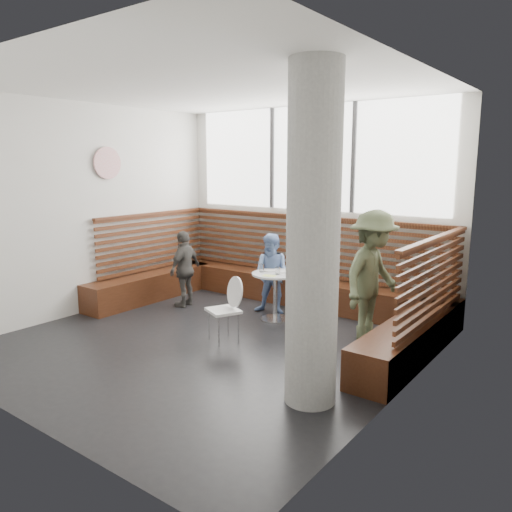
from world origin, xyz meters
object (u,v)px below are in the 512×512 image
Objects in this scene: cafe_table at (275,286)px; adult_man at (373,276)px; child_left at (185,269)px; child_back at (273,274)px; concrete_column at (313,239)px; cafe_chair at (227,304)px.

adult_man is (1.49, 0.06, 0.35)m from cafe_table.
adult_man reaches higher than child_left.
concrete_column is at bearing -65.51° from child_back.
adult_man is at bearing 2.12° from cafe_table.
adult_man is 1.38× the size of child_back.
child_back is at bearing 88.34° from adult_man.
adult_man is at bearing 87.15° from child_left.
concrete_column is at bearing -47.93° from cafe_table.
cafe_chair is at bearing -91.03° from cafe_table.
adult_man reaches higher than cafe_chair.
cafe_table is (-1.73, 1.92, -1.09)m from concrete_column.
adult_man is 3.11m from child_left.
child_back reaches higher than cafe_chair.
child_back is at bearing 123.43° from cafe_chair.
concrete_column is 2.12m from adult_man.
cafe_table is 0.57× the size of child_back.
child_back is at bearing 130.66° from cafe_table.
cafe_chair reaches higher than cafe_table.
concrete_column is 4.49× the size of cafe_table.
concrete_column is 3.84m from child_left.
child_left reaches higher than cafe_table.
concrete_column reaches higher than cafe_table.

